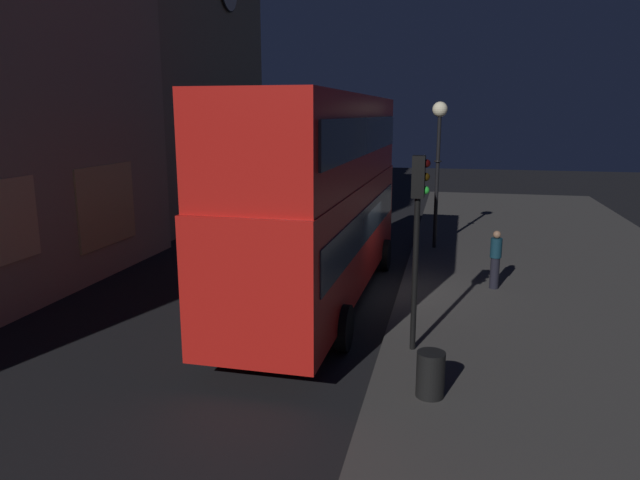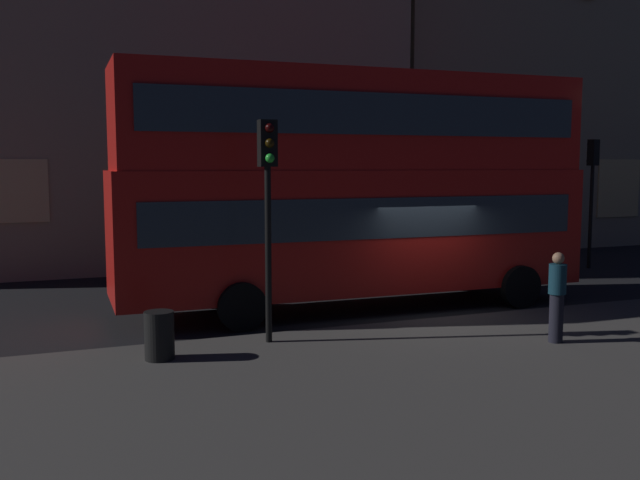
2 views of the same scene
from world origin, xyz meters
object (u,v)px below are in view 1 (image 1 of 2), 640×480
object	(u,v)px
traffic_light_near_kerb	(418,213)
traffic_light_far_side	(300,161)
pedestrian	(495,259)
litter_bin	(430,374)
double_decker_bus	(319,191)
street_lamp	(439,137)

from	to	relation	value
traffic_light_near_kerb	traffic_light_far_side	size ratio (longest dim) A/B	0.97
traffic_light_far_side	pedestrian	size ratio (longest dim) A/B	2.50
litter_bin	double_decker_bus	bearing A→B (deg)	32.09
street_lamp	double_decker_bus	bearing A→B (deg)	157.81
pedestrian	traffic_light_near_kerb	bearing A→B (deg)	154.07
street_lamp	litter_bin	world-z (taller)	street_lamp
traffic_light_near_kerb	street_lamp	xyz separation A→B (m)	(9.98, -0.11, 1.14)
double_decker_bus	street_lamp	distance (m)	7.65
traffic_light_near_kerb	litter_bin	size ratio (longest dim) A/B	4.96
pedestrian	litter_bin	size ratio (longest dim) A/B	2.04
pedestrian	double_decker_bus	bearing A→B (deg)	108.86
street_lamp	pedestrian	xyz separation A→B (m)	(-4.97, -1.86, -3.22)
traffic_light_near_kerb	street_lamp	size ratio (longest dim) A/B	0.77
double_decker_bus	traffic_light_near_kerb	size ratio (longest dim) A/B	2.74
double_decker_bus	litter_bin	bearing A→B (deg)	-146.95
pedestrian	traffic_light_far_side	bearing A→B (deg)	40.36
traffic_light_near_kerb	pedestrian	distance (m)	5.77
traffic_light_near_kerb	litter_bin	xyz separation A→B (m)	(-2.09, -0.43, -2.55)
traffic_light_near_kerb	pedestrian	size ratio (longest dim) A/B	2.43
traffic_light_far_side	street_lamp	size ratio (longest dim) A/B	0.79
street_lamp	pedestrian	distance (m)	6.21
double_decker_bus	pedestrian	size ratio (longest dim) A/B	6.66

